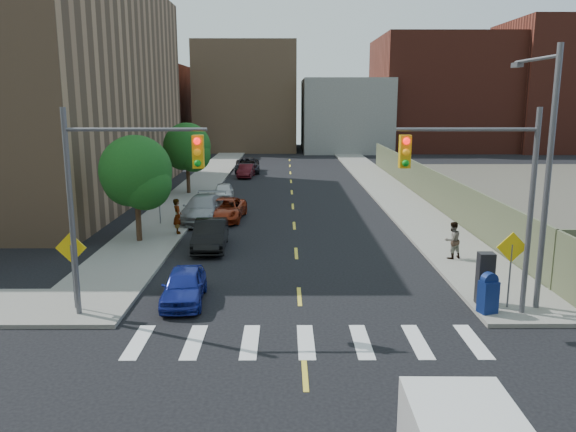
{
  "coord_description": "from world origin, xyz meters",
  "views": [
    {
      "loc": [
        -0.53,
        -11.92,
        7.24
      ],
      "look_at": [
        -0.4,
        13.2,
        2.0
      ],
      "focal_mm": 35.0,
      "sensor_mm": 36.0,
      "label": 1
    }
  ],
  "objects_px": {
    "pedestrian_west": "(178,216)",
    "pedestrian_east": "(452,240)",
    "mailbox": "(488,293)",
    "payphone": "(485,278)",
    "parked_car_black": "(211,235)",
    "parked_car_grey": "(247,165)",
    "parked_car_maroon": "(246,171)",
    "parked_car_blue": "(184,286)",
    "parked_car_red": "(225,210)",
    "parked_car_white": "(223,192)",
    "parked_car_silver": "(203,209)"
  },
  "relations": [
    {
      "from": "parked_car_black",
      "to": "parked_car_silver",
      "type": "xyz_separation_m",
      "value": [
        -1.3,
        6.42,
        0.05
      ]
    },
    {
      "from": "parked_car_black",
      "to": "pedestrian_west",
      "type": "height_order",
      "value": "pedestrian_west"
    },
    {
      "from": "mailbox",
      "to": "payphone",
      "type": "xyz_separation_m",
      "value": [
        0.17,
        0.86,
        0.24
      ]
    },
    {
      "from": "mailbox",
      "to": "parked_car_blue",
      "type": "bearing_deg",
      "value": 154.34
    },
    {
      "from": "mailbox",
      "to": "parked_car_maroon",
      "type": "bearing_deg",
      "value": 89.1
    },
    {
      "from": "pedestrian_west",
      "to": "pedestrian_east",
      "type": "height_order",
      "value": "pedestrian_west"
    },
    {
      "from": "parked_car_black",
      "to": "parked_car_red",
      "type": "height_order",
      "value": "parked_car_black"
    },
    {
      "from": "parked_car_maroon",
      "to": "parked_car_red",
      "type": "bearing_deg",
      "value": -85.52
    },
    {
      "from": "parked_car_maroon",
      "to": "payphone",
      "type": "distance_m",
      "value": 35.53
    },
    {
      "from": "parked_car_silver",
      "to": "mailbox",
      "type": "xyz_separation_m",
      "value": [
        11.82,
        -15.29,
        0.07
      ]
    },
    {
      "from": "parked_car_grey",
      "to": "payphone",
      "type": "relative_size",
      "value": 2.85
    },
    {
      "from": "parked_car_maroon",
      "to": "payphone",
      "type": "xyz_separation_m",
      "value": [
        10.69,
        -33.88,
        0.46
      ]
    },
    {
      "from": "parked_car_blue",
      "to": "parked_car_red",
      "type": "relative_size",
      "value": 0.77
    },
    {
      "from": "payphone",
      "to": "parked_car_black",
      "type": "bearing_deg",
      "value": 144.72
    },
    {
      "from": "parked_car_maroon",
      "to": "pedestrian_west",
      "type": "height_order",
      "value": "pedestrian_west"
    },
    {
      "from": "parked_car_silver",
      "to": "pedestrian_east",
      "type": "xyz_separation_m",
      "value": [
        12.54,
        -8.68,
        0.23
      ]
    },
    {
      "from": "mailbox",
      "to": "pedestrian_east",
      "type": "distance_m",
      "value": 6.65
    },
    {
      "from": "pedestrian_west",
      "to": "payphone",
      "type": "bearing_deg",
      "value": -147.55
    },
    {
      "from": "parked_car_grey",
      "to": "mailbox",
      "type": "distance_m",
      "value": 39.82
    },
    {
      "from": "parked_car_blue",
      "to": "parked_car_white",
      "type": "relative_size",
      "value": 1.02
    },
    {
      "from": "parked_car_blue",
      "to": "parked_car_maroon",
      "type": "distance_m",
      "value": 33.28
    },
    {
      "from": "parked_car_black",
      "to": "parked_car_maroon",
      "type": "bearing_deg",
      "value": 87.82
    },
    {
      "from": "parked_car_black",
      "to": "mailbox",
      "type": "xyz_separation_m",
      "value": [
        10.52,
        -8.87,
        0.12
      ]
    },
    {
      "from": "parked_car_grey",
      "to": "pedestrian_east",
      "type": "height_order",
      "value": "pedestrian_east"
    },
    {
      "from": "parked_car_silver",
      "to": "pedestrian_east",
      "type": "height_order",
      "value": "pedestrian_east"
    },
    {
      "from": "parked_car_blue",
      "to": "parked_car_silver",
      "type": "height_order",
      "value": "parked_car_silver"
    },
    {
      "from": "parked_car_white",
      "to": "pedestrian_east",
      "type": "relative_size",
      "value": 2.11
    },
    {
      "from": "parked_car_red",
      "to": "parked_car_grey",
      "type": "xyz_separation_m",
      "value": [
        -0.14,
        22.78,
        0.08
      ]
    },
    {
      "from": "parked_car_red",
      "to": "pedestrian_east",
      "type": "relative_size",
      "value": 2.79
    },
    {
      "from": "parked_car_red",
      "to": "parked_car_maroon",
      "type": "xyz_separation_m",
      "value": [
        0.0,
        19.15,
        -0.04
      ]
    },
    {
      "from": "payphone",
      "to": "pedestrian_west",
      "type": "xyz_separation_m",
      "value": [
        -12.79,
        10.65,
        0.02
      ]
    },
    {
      "from": "parked_car_grey",
      "to": "payphone",
      "type": "xyz_separation_m",
      "value": [
        10.83,
        -37.51,
        0.34
      ]
    },
    {
      "from": "parked_car_red",
      "to": "parked_car_silver",
      "type": "height_order",
      "value": "parked_car_silver"
    },
    {
      "from": "parked_car_red",
      "to": "pedestrian_east",
      "type": "distance_m",
      "value": 14.39
    },
    {
      "from": "parked_car_maroon",
      "to": "parked_car_grey",
      "type": "bearing_deg",
      "value": 96.64
    },
    {
      "from": "pedestrian_west",
      "to": "parked_car_maroon",
      "type": "bearing_deg",
      "value": -22.94
    },
    {
      "from": "parked_car_silver",
      "to": "pedestrian_west",
      "type": "relative_size",
      "value": 2.78
    },
    {
      "from": "parked_car_blue",
      "to": "parked_car_grey",
      "type": "relative_size",
      "value": 0.69
    },
    {
      "from": "parked_car_black",
      "to": "parked_car_grey",
      "type": "bearing_deg",
      "value": 88.08
    },
    {
      "from": "pedestrian_east",
      "to": "payphone",
      "type": "bearing_deg",
      "value": 61.05
    },
    {
      "from": "parked_car_black",
      "to": "payphone",
      "type": "relative_size",
      "value": 2.34
    },
    {
      "from": "parked_car_blue",
      "to": "parked_car_red",
      "type": "height_order",
      "value": "parked_car_red"
    },
    {
      "from": "parked_car_white",
      "to": "parked_car_grey",
      "type": "height_order",
      "value": "parked_car_grey"
    },
    {
      "from": "parked_car_maroon",
      "to": "pedestrian_east",
      "type": "height_order",
      "value": "pedestrian_east"
    },
    {
      "from": "pedestrian_west",
      "to": "pedestrian_east",
      "type": "xyz_separation_m",
      "value": [
        13.34,
        -4.91,
        -0.1
      ]
    },
    {
      "from": "parked_car_black",
      "to": "parked_car_grey",
      "type": "relative_size",
      "value": 0.82
    },
    {
      "from": "parked_car_blue",
      "to": "pedestrian_west",
      "type": "xyz_separation_m",
      "value": [
        -2.1,
        10.05,
        0.48
      ]
    },
    {
      "from": "parked_car_white",
      "to": "mailbox",
      "type": "relative_size",
      "value": 2.52
    },
    {
      "from": "parked_car_blue",
      "to": "mailbox",
      "type": "distance_m",
      "value": 10.62
    },
    {
      "from": "parked_car_blue",
      "to": "mailbox",
      "type": "xyz_separation_m",
      "value": [
        10.52,
        -1.46,
        0.22
      ]
    }
  ]
}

